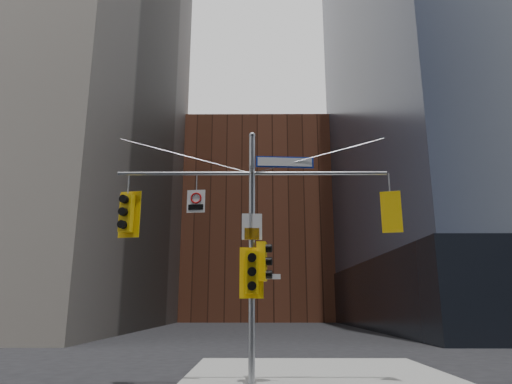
{
  "coord_description": "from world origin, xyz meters",
  "views": [
    {
      "loc": [
        0.2,
        -11.03,
        2.21
      ],
      "look_at": [
        0.12,
        2.0,
        5.43
      ],
      "focal_mm": 32.0,
      "sensor_mm": 36.0,
      "label": 1
    }
  ],
  "objects_px": {
    "signal_assembly": "(252,226)",
    "street_sign_blade": "(285,162)",
    "traffic_light_west_arm": "(127,213)",
    "traffic_light_pole_front": "(252,272)",
    "traffic_light_east_arm": "(391,213)",
    "traffic_light_pole_side": "(263,261)",
    "regulatory_sign_arm": "(196,200)"
  },
  "relations": [
    {
      "from": "signal_assembly",
      "to": "street_sign_blade",
      "type": "distance_m",
      "value": 2.17
    },
    {
      "from": "street_sign_blade",
      "to": "signal_assembly",
      "type": "bearing_deg",
      "value": 175.53
    },
    {
      "from": "traffic_light_west_arm",
      "to": "street_sign_blade",
      "type": "bearing_deg",
      "value": 11.9
    },
    {
      "from": "traffic_light_pole_front",
      "to": "street_sign_blade",
      "type": "xyz_separation_m",
      "value": [
        0.98,
        0.27,
        3.27
      ]
    },
    {
      "from": "signal_assembly",
      "to": "traffic_light_east_arm",
      "type": "relative_size",
      "value": 6.63
    },
    {
      "from": "traffic_light_pole_side",
      "to": "regulatory_sign_arm",
      "type": "distance_m",
      "value": 2.65
    },
    {
      "from": "traffic_light_east_arm",
      "to": "traffic_light_pole_front",
      "type": "relative_size",
      "value": 0.85
    },
    {
      "from": "traffic_light_east_arm",
      "to": "street_sign_blade",
      "type": "distance_m",
      "value": 3.44
    },
    {
      "from": "traffic_light_pole_side",
      "to": "traffic_light_pole_front",
      "type": "bearing_deg",
      "value": 138.5
    },
    {
      "from": "signal_assembly",
      "to": "regulatory_sign_arm",
      "type": "xyz_separation_m",
      "value": [
        -1.64,
        -0.02,
        0.75
      ]
    },
    {
      "from": "traffic_light_pole_side",
      "to": "traffic_light_pole_front",
      "type": "height_order",
      "value": "traffic_light_pole_side"
    },
    {
      "from": "signal_assembly",
      "to": "street_sign_blade",
      "type": "relative_size",
      "value": 4.61
    },
    {
      "from": "traffic_light_east_arm",
      "to": "traffic_light_pole_side",
      "type": "xyz_separation_m",
      "value": [
        -3.73,
        -0.0,
        -1.4
      ]
    },
    {
      "from": "street_sign_blade",
      "to": "regulatory_sign_arm",
      "type": "relative_size",
      "value": 2.57
    },
    {
      "from": "traffic_light_west_arm",
      "to": "traffic_light_east_arm",
      "type": "xyz_separation_m",
      "value": [
        7.71,
        -0.01,
        0.0
      ]
    },
    {
      "from": "signal_assembly",
      "to": "traffic_light_pole_side",
      "type": "xyz_separation_m",
      "value": [
        0.33,
        -0.0,
        -1.02
      ]
    },
    {
      "from": "traffic_light_pole_side",
      "to": "traffic_light_pole_front",
      "type": "relative_size",
      "value": 0.78
    },
    {
      "from": "traffic_light_east_arm",
      "to": "traffic_light_pole_front",
      "type": "xyz_separation_m",
      "value": [
        -4.05,
        -0.27,
        -1.72
      ]
    },
    {
      "from": "traffic_light_pole_side",
      "to": "signal_assembly",
      "type": "bearing_deg",
      "value": 99.24
    },
    {
      "from": "traffic_light_east_arm",
      "to": "traffic_light_west_arm",
      "type": "bearing_deg",
      "value": 14.86
    },
    {
      "from": "signal_assembly",
      "to": "traffic_light_east_arm",
      "type": "xyz_separation_m",
      "value": [
        4.05,
        0.0,
        0.38
      ]
    },
    {
      "from": "traffic_light_west_arm",
      "to": "traffic_light_pole_side",
      "type": "relative_size",
      "value": 1.26
    },
    {
      "from": "traffic_light_west_arm",
      "to": "traffic_light_pole_side",
      "type": "bearing_deg",
      "value": 11.83
    },
    {
      "from": "traffic_light_west_arm",
      "to": "traffic_light_pole_side",
      "type": "distance_m",
      "value": 4.23
    },
    {
      "from": "traffic_light_east_arm",
      "to": "traffic_light_pole_front",
      "type": "height_order",
      "value": "traffic_light_east_arm"
    },
    {
      "from": "regulatory_sign_arm",
      "to": "traffic_light_pole_front",
      "type": "bearing_deg",
      "value": -0.76
    },
    {
      "from": "traffic_light_west_arm",
      "to": "regulatory_sign_arm",
      "type": "xyz_separation_m",
      "value": [
        2.02,
        -0.03,
        0.37
      ]
    },
    {
      "from": "traffic_light_west_arm",
      "to": "signal_assembly",
      "type": "bearing_deg",
      "value": 11.82
    },
    {
      "from": "signal_assembly",
      "to": "traffic_light_pole_side",
      "type": "bearing_deg",
      "value": -0.08
    },
    {
      "from": "regulatory_sign_arm",
      "to": "traffic_light_west_arm",
      "type": "bearing_deg",
      "value": -173.21
    },
    {
      "from": "traffic_light_pole_front",
      "to": "traffic_light_pole_side",
      "type": "bearing_deg",
      "value": 36.74
    },
    {
      "from": "regulatory_sign_arm",
      "to": "traffic_light_pole_side",
      "type": "bearing_deg",
      "value": 8.33
    }
  ]
}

